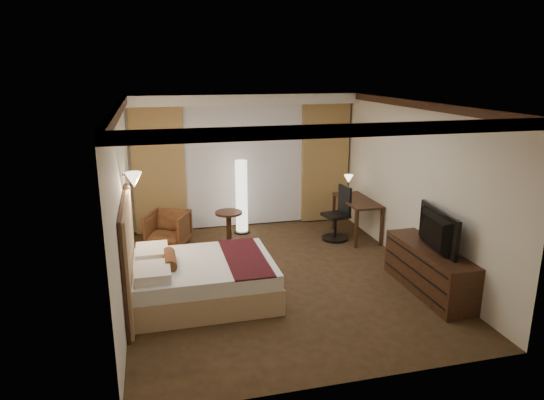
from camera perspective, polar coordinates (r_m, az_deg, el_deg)
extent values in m
cube|color=#322413|center=(7.74, 0.73, -9.01)|extent=(4.50, 5.50, 0.01)
cube|color=white|center=(7.07, 0.81, 11.36)|extent=(4.50, 5.50, 0.01)
cube|color=beige|center=(9.91, -3.33, 4.62)|extent=(4.50, 0.02, 2.70)
cube|color=beige|center=(7.07, -17.14, -0.45)|extent=(0.02, 5.50, 2.70)
cube|color=beige|center=(8.15, 16.26, 1.66)|extent=(0.02, 5.50, 2.70)
cube|color=white|center=(9.51, -3.16, 11.77)|extent=(4.50, 0.50, 0.20)
cube|color=silver|center=(9.85, -3.24, 3.96)|extent=(2.48, 0.04, 2.45)
cube|color=#9F8148|center=(9.62, -13.17, 3.31)|extent=(1.00, 0.14, 2.45)
cube|color=#9F8148|center=(10.24, 6.23, 4.34)|extent=(1.00, 0.14, 2.45)
imported|color=#4E2917|center=(9.08, -12.15, -3.19)|extent=(0.90, 0.88, 0.71)
imported|color=black|center=(7.25, 18.20, -2.99)|extent=(0.79, 1.21, 0.15)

